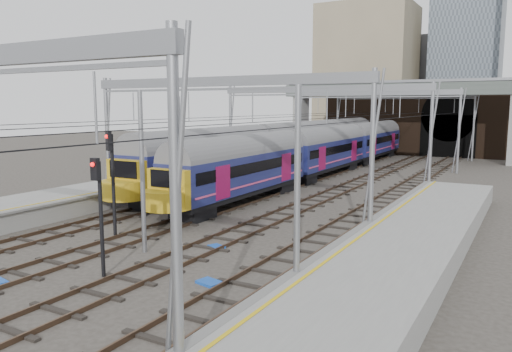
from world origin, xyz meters
The scene contains 14 objects.
ground centered at (0.00, 0.00, 0.00)m, with size 160.00×160.00×0.00m, color #38332D.
platform_left centered at (-10.18, 2.50, 0.55)m, with size 4.32×55.00×1.12m.
platform_right centered at (10.18, -1.50, 0.55)m, with size 4.32×47.00×1.12m.
tracks centered at (0.00, 15.00, 0.02)m, with size 14.40×80.00×0.22m.
overhead_line centered at (0.00, 21.49, 6.57)m, with size 16.80×80.00×8.00m.
retaining_wall centered at (1.40, 51.93, 4.33)m, with size 28.00×2.75×9.00m.
overbridge centered at (0.00, 46.00, 7.27)m, with size 28.00×3.00×9.25m.
city_skyline centered at (2.73, 70.48, 17.09)m, with size 37.50×27.50×60.00m.
train_main centered at (-2.00, 35.76, 2.36)m, with size 2.58×59.72×4.51m.
train_second centered at (-6.00, 31.14, 2.48)m, with size 2.78×48.27×4.79m.
signal_near_left centered at (-3.01, 3.18, 3.24)m, with size 0.41×0.48×5.17m.
signal_near_centre centered at (0.80, -1.21, 2.86)m, with size 0.32×0.45×4.49m.
equip_cover_b centered at (2.35, 4.12, 0.04)m, with size 0.75×0.53×0.09m, color #174BB3.
equip_cover_c centered at (4.71, 0.16, 0.05)m, with size 0.87×0.62×0.10m, color #174BB3.
Camera 1 is at (14.62, -13.99, 6.36)m, focal length 35.00 mm.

